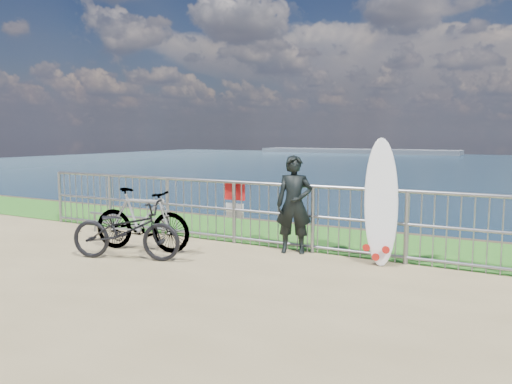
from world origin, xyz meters
The scene contains 8 objects.
grass_strip centered at (0.00, 2.70, 0.01)m, with size 120.00×120.00×0.00m, color #286F1E.
seascape centered at (-43.75, 147.49, -4.03)m, with size 260.00×260.00×5.00m.
railing centered at (0.01, 1.60, 0.58)m, with size 10.06×0.10×1.13m.
surfer centered at (0.73, 1.45, 0.80)m, with size 0.58×0.38×1.60m, color black.
surfboard centered at (2.15, 1.44, 0.88)m, with size 0.62×0.59×1.90m.
bicycle_near centered at (-1.38, -0.20, 0.46)m, with size 0.61×1.76×0.92m, color black.
bicycle_far centered at (-1.56, 0.36, 0.53)m, with size 0.49×1.75×1.05m, color black.
bike_rack centered at (-2.62, 1.16, 0.33)m, with size 1.94×0.05×0.40m.
Camera 1 is at (4.05, -5.91, 1.95)m, focal length 35.00 mm.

